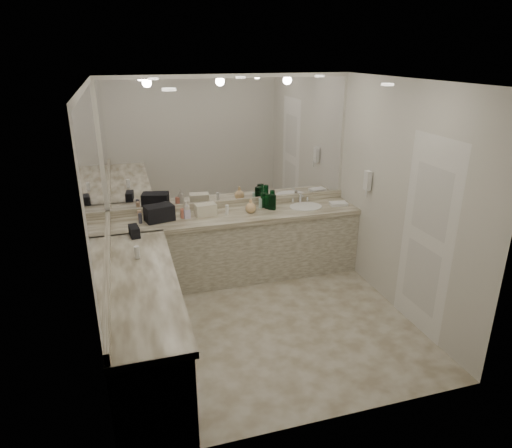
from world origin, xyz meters
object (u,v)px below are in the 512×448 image
object	(u,v)px
sink	(306,207)
soap_bottle_b	(187,212)
soap_bottle_a	(187,209)
soap_bottle_c	(251,206)
black_toiletry_bag	(159,213)
wall_phone	(368,181)
hand_towel	(338,204)
cream_cosmetic_case	(206,210)

from	to	relation	value
sink	soap_bottle_b	xyz separation A→B (m)	(-1.60, 0.02, 0.09)
soap_bottle_a	soap_bottle_b	xyz separation A→B (m)	(-0.00, -0.01, -0.03)
sink	soap_bottle_c	size ratio (longest dim) A/B	2.42
black_toiletry_bag	sink	bearing A→B (deg)	-0.73
soap_bottle_a	wall_phone	bearing A→B (deg)	-13.62
sink	wall_phone	xyz separation A→B (m)	(0.61, -0.50, 0.46)
hand_towel	soap_bottle_a	bearing A→B (deg)	177.40
black_toiletry_bag	soap_bottle_c	distance (m)	1.16
cream_cosmetic_case	hand_towel	size ratio (longest dim) A/B	1.14
black_toiletry_bag	soap_bottle_b	distance (m)	0.33
sink	soap_bottle_c	distance (m)	0.77
cream_cosmetic_case	hand_towel	bearing A→B (deg)	-9.71
sink	black_toiletry_bag	world-z (taller)	black_toiletry_bag
wall_phone	cream_cosmetic_case	size ratio (longest dim) A/B	0.92
cream_cosmetic_case	soap_bottle_a	size ratio (longest dim) A/B	1.15
black_toiletry_bag	soap_bottle_a	size ratio (longest dim) A/B	1.50
wall_phone	soap_bottle_a	world-z (taller)	wall_phone
black_toiletry_bag	soap_bottle_a	world-z (taller)	soap_bottle_a
wall_phone	soap_bottle_c	size ratio (longest dim) A/B	1.32
soap_bottle_b	soap_bottle_c	size ratio (longest dim) A/B	0.95
sink	hand_towel	size ratio (longest dim) A/B	1.94
soap_bottle_a	soap_bottle_c	distance (m)	0.82
wall_phone	soap_bottle_a	xyz separation A→B (m)	(-2.20, 0.53, -0.34)
sink	cream_cosmetic_case	distance (m)	1.35
black_toiletry_bag	soap_bottle_b	size ratio (longest dim) A/B	1.98
black_toiletry_bag	soap_bottle_b	world-z (taller)	black_toiletry_bag
wall_phone	soap_bottle_b	distance (m)	2.29
cream_cosmetic_case	soap_bottle_b	distance (m)	0.25
sink	soap_bottle_a	world-z (taller)	soap_bottle_a
black_toiletry_bag	soap_bottle_b	bearing A→B (deg)	-1.22
wall_phone	hand_towel	xyz separation A→B (m)	(-0.15, 0.44, -0.43)
wall_phone	soap_bottle_a	size ratio (longest dim) A/B	1.06
wall_phone	soap_bottle_b	xyz separation A→B (m)	(-2.20, 0.52, -0.36)
hand_towel	sink	bearing A→B (deg)	172.37
cream_cosmetic_case	soap_bottle_b	world-z (taller)	soap_bottle_b
wall_phone	soap_bottle_b	size ratio (longest dim) A/B	1.39
soap_bottle_b	soap_bottle_c	xyz separation A→B (m)	(0.83, -0.02, 0.00)
black_toiletry_bag	hand_towel	world-z (taller)	black_toiletry_bag
hand_towel	wall_phone	bearing A→B (deg)	-70.81
cream_cosmetic_case	soap_bottle_a	distance (m)	0.25
sink	cream_cosmetic_case	size ratio (longest dim) A/B	1.69
cream_cosmetic_case	soap_bottle_b	size ratio (longest dim) A/B	1.51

